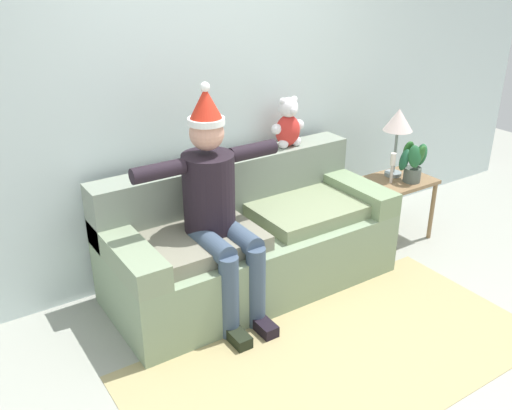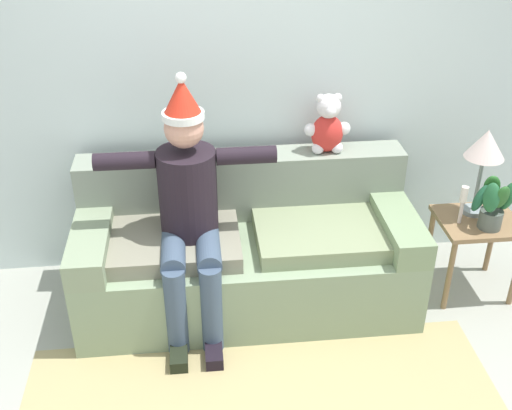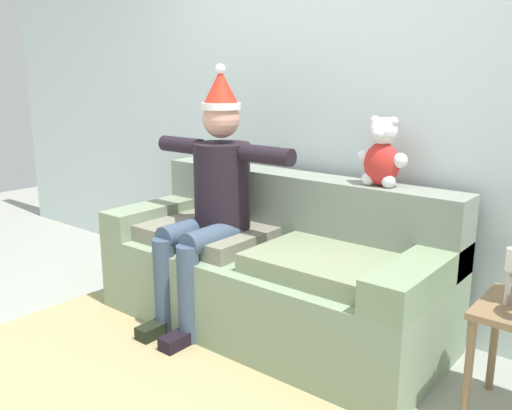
% 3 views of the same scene
% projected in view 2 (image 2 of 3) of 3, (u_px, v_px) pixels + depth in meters
% --- Properties ---
extents(back_wall, '(7.00, 0.10, 2.70)m').
position_uv_depth(back_wall, '(237.00, 71.00, 3.92)').
color(back_wall, silver).
rests_on(back_wall, ground_plane).
extents(couch, '(2.06, 0.87, 0.89)m').
position_uv_depth(couch, '(246.00, 251.00, 3.98)').
color(couch, gray).
rests_on(couch, ground_plane).
extents(person_seated, '(1.02, 0.77, 1.55)m').
position_uv_depth(person_seated, '(189.00, 207.00, 3.59)').
color(person_seated, black).
rests_on(person_seated, ground_plane).
extents(teddy_bear, '(0.29, 0.17, 0.38)m').
position_uv_depth(teddy_bear, '(328.00, 126.00, 3.90)').
color(teddy_bear, red).
rests_on(teddy_bear, couch).
extents(side_table, '(0.50, 0.43, 0.54)m').
position_uv_depth(side_table, '(476.00, 232.00, 4.01)').
color(side_table, olive).
rests_on(side_table, ground_plane).
extents(table_lamp, '(0.24, 0.24, 0.57)m').
position_uv_depth(table_lamp, '(485.00, 148.00, 3.80)').
color(table_lamp, gray).
rests_on(table_lamp, side_table).
extents(potted_plant, '(0.30, 0.25, 0.35)m').
position_uv_depth(potted_plant, '(493.00, 202.00, 3.79)').
color(potted_plant, '#515B53').
rests_on(potted_plant, side_table).
extents(candle_tall, '(0.04, 0.04, 0.25)m').
position_uv_depth(candle_tall, '(463.00, 200.00, 3.85)').
color(candle_tall, beige).
rests_on(candle_tall, side_table).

